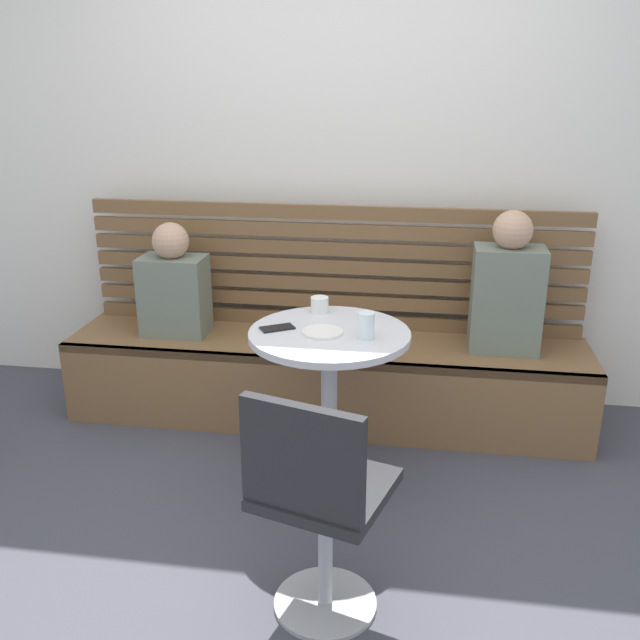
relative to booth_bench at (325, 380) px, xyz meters
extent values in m
plane|color=#42424C|center=(0.00, -1.20, -0.22)|extent=(8.00, 8.00, 0.00)
cube|color=silver|center=(0.00, 0.44, 1.23)|extent=(5.20, 0.10, 2.90)
cube|color=brown|center=(0.00, 0.00, 0.00)|extent=(2.70, 0.52, 0.44)
cube|color=brown|center=(0.00, -0.24, 0.20)|extent=(2.70, 0.04, 0.04)
cube|color=brown|center=(0.00, 0.24, 0.26)|extent=(2.65, 0.04, 0.07)
cube|color=brown|center=(0.00, 0.24, 0.36)|extent=(2.65, 0.04, 0.07)
cube|color=brown|center=(0.00, 0.24, 0.46)|extent=(2.65, 0.04, 0.07)
cube|color=brown|center=(0.00, 0.24, 0.56)|extent=(2.65, 0.04, 0.07)
cube|color=brown|center=(0.00, 0.24, 0.66)|extent=(2.65, 0.04, 0.07)
cube|color=brown|center=(0.00, 0.24, 0.75)|extent=(2.65, 0.04, 0.07)
cube|color=brown|center=(0.00, 0.24, 0.85)|extent=(2.65, 0.04, 0.07)
cylinder|color=#ADADB2|center=(0.11, -0.65, -0.21)|extent=(0.44, 0.44, 0.02)
cylinder|color=#ADADB2|center=(0.11, -0.65, 0.15)|extent=(0.07, 0.07, 0.69)
cylinder|color=silver|center=(0.11, -0.65, 0.50)|extent=(0.68, 0.68, 0.03)
cylinder|color=#ADADB2|center=(0.21, -1.40, -0.21)|extent=(0.36, 0.36, 0.02)
cylinder|color=#ADADB2|center=(0.21, -1.40, 0.00)|extent=(0.05, 0.05, 0.45)
cube|color=#232326|center=(0.21, -1.40, 0.25)|extent=(0.50, 0.50, 0.04)
cube|color=#232326|center=(0.16, -1.56, 0.45)|extent=(0.39, 0.15, 0.36)
cube|color=slate|center=(0.90, 0.03, 0.48)|extent=(0.34, 0.22, 0.53)
sphere|color=tan|center=(0.90, 0.03, 0.83)|extent=(0.19, 0.19, 0.19)
cube|color=slate|center=(-0.81, 0.01, 0.43)|extent=(0.34, 0.22, 0.42)
sphere|color=tan|center=(-0.81, 0.01, 0.72)|extent=(0.19, 0.19, 0.19)
cylinder|color=white|center=(0.27, -0.70, 0.57)|extent=(0.07, 0.07, 0.11)
cylinder|color=white|center=(0.03, -0.40, 0.55)|extent=(0.08, 0.08, 0.07)
cylinder|color=white|center=(0.09, -0.67, 0.52)|extent=(0.17, 0.17, 0.01)
cube|color=black|center=(-0.11, -0.65, 0.52)|extent=(0.16, 0.13, 0.01)
camera|label=1|loc=(0.49, -3.34, 1.53)|focal=39.11mm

